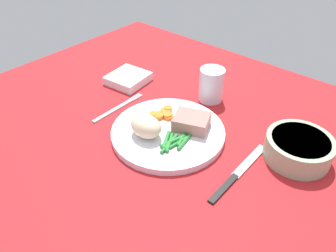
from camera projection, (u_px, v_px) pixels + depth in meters
dining_table at (183, 134)px, 76.12cm from camera, size 120.00×90.00×2.00cm
dinner_plate at (168, 132)px, 73.81cm from camera, size 26.28×26.28×1.60cm
meat_portion at (191, 122)px, 72.99cm from camera, size 9.65×8.82×3.15cm
mashed_potatoes at (146, 126)px, 70.15cm from camera, size 7.58×5.65×5.07cm
carrot_slices at (164, 114)px, 77.33cm from camera, size 5.35×5.94×1.21cm
green_beans at (175, 141)px, 69.46cm from camera, size 5.98×9.88×0.88cm
fork at (118, 108)px, 82.73cm from camera, size 1.44×16.60×0.40cm
knife at (238, 173)px, 64.28cm from camera, size 1.70×20.50×0.64cm
water_glass at (211, 87)px, 83.98cm from camera, size 6.53×6.53×8.91cm
salad_bowl at (298, 147)px, 66.55cm from camera, size 13.90×13.90×5.10cm
napkin at (128, 78)px, 92.80cm from camera, size 11.40×11.78×2.37cm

